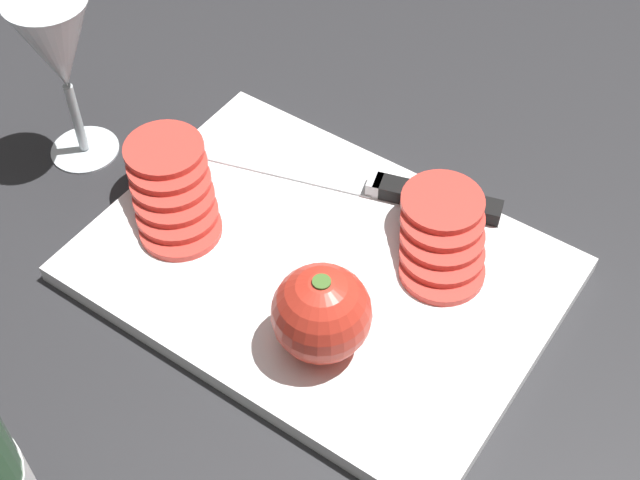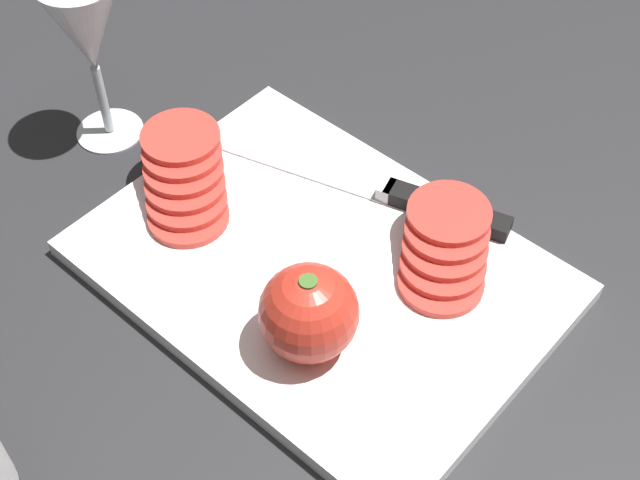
{
  "view_description": "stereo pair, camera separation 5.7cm",
  "coord_description": "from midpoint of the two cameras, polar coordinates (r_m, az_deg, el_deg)",
  "views": [
    {
      "loc": [
        0.32,
        -0.35,
        0.6
      ],
      "look_at": [
        0.06,
        0.04,
        0.05
      ],
      "focal_mm": 50.0,
      "sensor_mm": 36.0,
      "label": 1
    },
    {
      "loc": [
        0.37,
        -0.31,
        0.6
      ],
      "look_at": [
        0.06,
        0.04,
        0.05
      ],
      "focal_mm": 50.0,
      "sensor_mm": 36.0,
      "label": 2
    }
  ],
  "objects": [
    {
      "name": "tomato_slice_stack_far",
      "position": [
        0.74,
        5.69,
        0.18
      ],
      "size": [
        0.1,
        0.12,
        0.03
      ],
      "color": "#D63D33",
      "rests_on": "cutting_board"
    },
    {
      "name": "ground_plane",
      "position": [
        0.76,
        -7.31,
        -2.3
      ],
      "size": [
        3.0,
        3.0,
        0.0
      ],
      "primitive_type": "plane",
      "color": "#28282B"
    },
    {
      "name": "cutting_board",
      "position": [
        0.75,
        -2.16,
        -1.99
      ],
      "size": [
        0.38,
        0.27,
        0.02
      ],
      "color": "white",
      "rests_on": "ground_plane"
    },
    {
      "name": "tomato_slice_stack_near",
      "position": [
        0.79,
        -11.49,
        3.16
      ],
      "size": [
        0.12,
        0.11,
        0.04
      ],
      "color": "#D63D33",
      "rests_on": "cutting_board"
    },
    {
      "name": "wine_glass",
      "position": [
        0.82,
        -18.37,
        11.33
      ],
      "size": [
        0.07,
        0.07,
        0.17
      ],
      "color": "silver",
      "rests_on": "ground_plane"
    },
    {
      "name": "knife",
      "position": [
        0.79,
        2.96,
        3.07
      ],
      "size": [
        0.3,
        0.11,
        0.01
      ],
      "rotation": [
        0.0,
        0.0,
        3.43
      ],
      "color": "silver",
      "rests_on": "cutting_board"
    },
    {
      "name": "whole_tomato",
      "position": [
        0.67,
        -2.35,
        -4.82
      ],
      "size": [
        0.08,
        0.08,
        0.08
      ],
      "color": "red",
      "rests_on": "cutting_board"
    }
  ]
}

